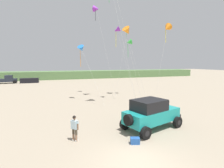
# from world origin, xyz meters

# --- Properties ---
(ground_plane) EXTENTS (220.00, 220.00, 0.00)m
(ground_plane) POSITION_xyz_m (0.00, 0.00, 0.00)
(ground_plane) COLOR gray
(dune_ridge) EXTENTS (90.00, 6.76, 2.42)m
(dune_ridge) POSITION_xyz_m (1.17, 48.74, 1.21)
(dune_ridge) COLOR #567A47
(dune_ridge) RESTS_ON ground_plane
(jeep) EXTENTS (5.02, 3.51, 2.26)m
(jeep) POSITION_xyz_m (2.98, 3.67, 1.20)
(jeep) COLOR teal
(jeep) RESTS_ON ground_plane
(person_watching) EXTENTS (0.47, 0.48, 1.67)m
(person_watching) POSITION_xyz_m (-2.69, 3.39, 0.94)
(person_watching) COLOR #8C664C
(person_watching) RESTS_ON ground_plane
(cooler_box) EXTENTS (0.64, 0.52, 0.38)m
(cooler_box) POSITION_xyz_m (0.75, 1.86, 0.19)
(cooler_box) COLOR #23519E
(cooler_box) RESTS_ON ground_plane
(distant_pickup) EXTENTS (4.73, 2.70, 1.98)m
(distant_pickup) POSITION_xyz_m (-14.75, 40.30, 0.94)
(distant_pickup) COLOR #1E232D
(distant_pickup) RESTS_ON ground_plane
(distant_sedan) EXTENTS (4.25, 1.82, 1.20)m
(distant_sedan) POSITION_xyz_m (-9.68, 39.73, 0.60)
(distant_sedan) COLOR black
(distant_sedan) RESTS_ON ground_plane
(kite_yellow_diamond) EXTENTS (3.45, 2.52, 10.37)m
(kite_yellow_diamond) POSITION_xyz_m (6.57, 16.41, 9.54)
(kite_yellow_diamond) COLOR orange
(kite_yellow_diamond) RESTS_ON ground_plane
(kite_red_delta) EXTENTS (2.49, 2.51, 9.61)m
(kite_red_delta) POSITION_xyz_m (4.06, 13.91, 9.08)
(kite_red_delta) COLOR purple
(kite_red_delta) RESTS_ON ground_plane
(kite_purple_stunt) EXTENTS (2.97, 1.80, 9.58)m
(kite_purple_stunt) POSITION_xyz_m (8.99, 10.35, 8.99)
(kite_purple_stunt) COLOR orange
(kite_purple_stunt) RESTS_ON ground_plane
(kite_white_parafoil) EXTENTS (2.52, 4.27, 13.48)m
(kite_white_parafoil) POSITION_xyz_m (2.50, 18.54, 12.85)
(kite_white_parafoil) COLOR purple
(kite_white_parafoil) RESTS_ON ground_plane
(kite_pink_ribbon) EXTENTS (2.18, 3.04, 8.51)m
(kite_pink_ribbon) POSITION_xyz_m (6.95, 16.58, 7.98)
(kite_pink_ribbon) COLOR green
(kite_pink_ribbon) RESTS_ON ground_plane
(kite_green_box) EXTENTS (2.46, 4.91, 7.38)m
(kite_green_box) POSITION_xyz_m (-0.29, 15.53, 6.76)
(kite_green_box) COLOR blue
(kite_green_box) RESTS_ON ground_plane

